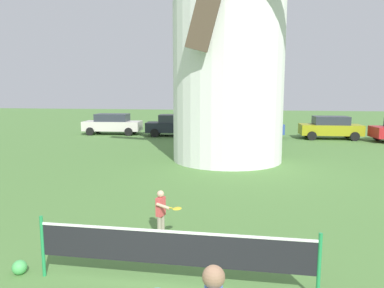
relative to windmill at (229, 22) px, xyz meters
name	(u,v)px	position (x,y,z in m)	size (l,w,h in m)	color
windmill	(229,22)	(0.00, 0.00, 0.00)	(8.07, 5.83, 12.77)	white
tennis_net	(172,249)	(-0.12, -11.45, -5.65)	(4.68, 0.06, 1.10)	#238E4C
player_far	(162,211)	(-0.82, -9.40, -5.73)	(0.65, 0.59, 1.06)	#9E937F
stray_ball	(19,267)	(-2.91, -11.46, -6.20)	(0.26, 0.26, 0.26)	#4CB259
parked_car_cream	(113,124)	(-9.31, 8.97, -5.52)	(4.41, 2.15, 1.56)	silver
parked_car_black	(176,125)	(-4.34, 8.75, -5.52)	(4.46, 2.28, 1.56)	#1E232D
parked_car_blue	(253,127)	(1.21, 8.47, -5.52)	(4.33, 2.48, 1.56)	#334C99
parked_car_mustard	(330,127)	(6.46, 8.81, -5.52)	(4.10, 2.01, 1.56)	#999919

